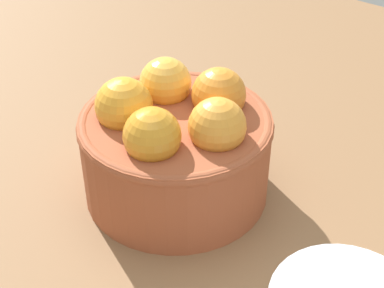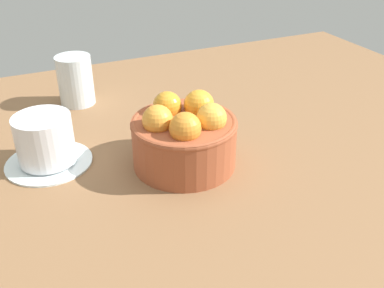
% 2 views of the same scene
% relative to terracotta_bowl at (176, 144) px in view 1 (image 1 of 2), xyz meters
% --- Properties ---
extents(ground_plane, '(1.28, 0.96, 0.05)m').
position_rel_terracotta_bowl_xyz_m(ground_plane, '(0.00, -0.00, -0.07)').
color(ground_plane, brown).
extents(terracotta_bowl, '(0.15, 0.15, 0.10)m').
position_rel_terracotta_bowl_xyz_m(terracotta_bowl, '(0.00, 0.00, 0.00)').
color(terracotta_bowl, '#9E4C2D').
rests_on(terracotta_bowl, ground_plane).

